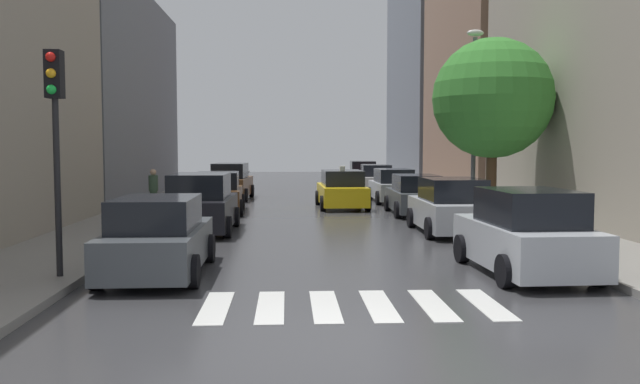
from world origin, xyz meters
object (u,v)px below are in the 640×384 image
parked_car_left_nearest (158,239)px  parked_car_right_fourth (393,187)px  parked_car_left_second (201,205)px  pedestrian_near_tree (153,189)px  parked_car_right_sixth (362,175)px  parked_car_left_third (218,194)px  parked_car_right_fifth (375,179)px  taxi_midroad (342,190)px  traffic_light_left_corner (55,112)px  lamp_post_right (474,109)px  parked_car_right_second (451,207)px  parked_car_left_fourth (231,183)px  street_tree_right (493,99)px  parked_car_right_nearest (526,235)px  parked_car_right_third (415,196)px

parked_car_left_nearest → parked_car_right_fourth: parked_car_left_nearest is taller
parked_car_left_second → pedestrian_near_tree: 5.88m
parked_car_left_nearest → parked_car_right_sixth: parked_car_right_sixth is taller
parked_car_left_third → parked_car_right_fifth: parked_car_left_third is taller
parked_car_left_third → parked_car_right_fifth: 13.51m
taxi_midroad → traffic_light_left_corner: size_ratio=1.06×
parked_car_left_nearest → parked_car_right_fifth: 24.92m
parked_car_left_nearest → taxi_midroad: bearing=-19.5°
parked_car_right_fourth → parked_car_right_fifth: bearing=-0.6°
lamp_post_right → parked_car_right_fifth: bearing=96.2°
parked_car_right_second → traffic_light_left_corner: size_ratio=0.98×
parked_car_left_nearest → parked_car_left_third: parked_car_left_third is taller
parked_car_left_fourth → street_tree_right: size_ratio=0.75×
parked_car_left_nearest → parked_car_right_nearest: size_ratio=1.02×
parked_car_right_second → parked_car_right_fourth: parked_car_right_second is taller
parked_car_right_fourth → street_tree_right: street_tree_right is taller
parked_car_right_nearest → parked_car_right_second: bearing=-2.4°
parked_car_left_nearest → parked_car_left_second: (-0.01, 6.71, 0.08)m
parked_car_right_fourth → parked_car_right_fifth: (0.05, 6.49, 0.01)m
parked_car_left_fourth → traffic_light_left_corner: size_ratio=1.08×
parked_car_left_second → lamp_post_right: 10.17m
parked_car_right_sixth → traffic_light_left_corner: size_ratio=1.02×
parked_car_right_sixth → lamp_post_right: 20.32m
parked_car_left_third → traffic_light_left_corner: traffic_light_left_corner is taller
pedestrian_near_tree → taxi_midroad: bearing=132.7°
pedestrian_near_tree → street_tree_right: 13.08m
parked_car_right_sixth → pedestrian_near_tree: bearing=151.7°
parked_car_right_fourth → lamp_post_right: (1.60, -7.74, 3.22)m
parked_car_right_second → parked_car_right_sixth: parked_car_right_sixth is taller
parked_car_left_nearest → parked_car_right_sixth: 30.43m
parked_car_right_fifth → parked_car_left_fourth: bearing=121.4°
parked_car_right_second → parked_car_right_third: 5.44m
parked_car_left_fourth → parked_car_right_sixth: bearing=-35.0°
parked_car_left_second → street_tree_right: 10.48m
parked_car_right_fifth → lamp_post_right: 14.68m
parked_car_left_second → parked_car_right_fourth: size_ratio=0.98×
parked_car_left_third → parked_car_right_fifth: bearing=-37.8°
parked_car_right_third → parked_car_left_third: bearing=83.0°
parked_car_left_nearest → parked_car_right_nearest: 7.58m
parked_car_left_nearest → parked_car_left_third: (-0.13, 12.69, 0.01)m
parked_car_left_fourth → parked_car_right_second: 15.37m
parked_car_left_nearest → parked_car_left_fourth: size_ratio=0.91×
taxi_midroad → pedestrian_near_tree: 7.95m
parked_car_left_nearest → parked_car_right_fourth: bearing=-24.5°
parked_car_left_second → street_tree_right: bearing=-77.9°
parked_car_right_nearest → parked_car_right_fifth: 23.96m
parked_car_left_fourth → traffic_light_left_corner: 20.36m
parked_car_left_third → lamp_post_right: 10.44m
traffic_light_left_corner → parked_car_right_second: bearing=36.5°
parked_car_left_third → pedestrian_near_tree: pedestrian_near_tree is taller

